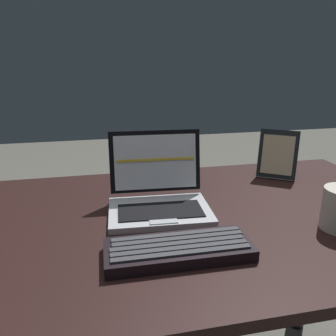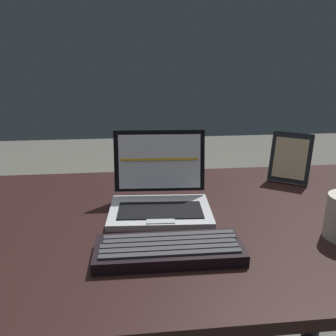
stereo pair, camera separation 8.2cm
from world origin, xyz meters
name	(u,v)px [view 1 (the left image)]	position (x,y,z in m)	size (l,w,h in m)	color
desk	(164,264)	(0.00, 0.00, 0.60)	(1.42, 0.74, 0.73)	black
laptop_front	(158,195)	(-0.01, 0.05, 0.77)	(0.27, 0.22, 0.19)	#B0B1B7
external_keyboard	(178,249)	(-0.01, -0.17, 0.75)	(0.30, 0.12, 0.03)	black
photo_frame	(278,155)	(0.42, 0.21, 0.81)	(0.13, 0.11, 0.16)	black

